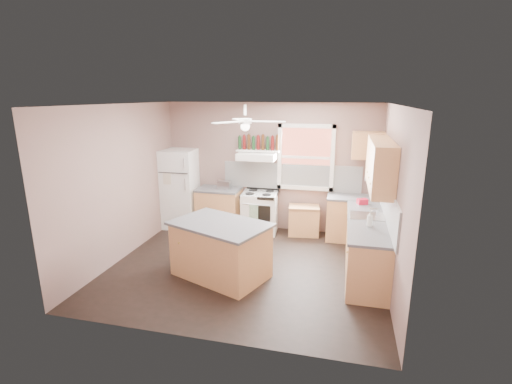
% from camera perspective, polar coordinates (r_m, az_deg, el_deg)
% --- Properties ---
extents(floor, '(4.50, 4.50, 0.00)m').
position_cam_1_polar(floor, '(6.46, -1.52, -11.41)').
color(floor, black).
rests_on(floor, ground).
extents(ceiling, '(4.50, 4.50, 0.00)m').
position_cam_1_polar(ceiling, '(5.80, -1.70, 13.30)').
color(ceiling, white).
rests_on(ceiling, ground).
extents(wall_back, '(4.50, 0.05, 2.70)m').
position_cam_1_polar(wall_back, '(7.91, 2.23, 3.83)').
color(wall_back, '#7C5F57').
rests_on(wall_back, ground).
extents(wall_right, '(0.05, 4.00, 2.70)m').
position_cam_1_polar(wall_right, '(5.84, 20.49, -1.04)').
color(wall_right, '#7C5F57').
rests_on(wall_right, ground).
extents(wall_left, '(0.05, 4.00, 2.70)m').
position_cam_1_polar(wall_left, '(6.92, -20.10, 1.36)').
color(wall_left, '#7C5F57').
rests_on(wall_left, ground).
extents(backsplash_back, '(2.90, 0.03, 0.55)m').
position_cam_1_polar(backsplash_back, '(7.84, 5.39, 2.36)').
color(backsplash_back, white).
rests_on(backsplash_back, wall_back).
extents(backsplash_right, '(0.03, 2.60, 0.55)m').
position_cam_1_polar(backsplash_right, '(6.17, 19.67, -1.85)').
color(backsplash_right, white).
rests_on(backsplash_right, wall_right).
extents(window_view, '(1.00, 0.02, 1.20)m').
position_cam_1_polar(window_view, '(7.72, 7.67, 5.31)').
color(window_view, brown).
rests_on(window_view, wall_back).
extents(window_frame, '(1.16, 0.07, 1.36)m').
position_cam_1_polar(window_frame, '(7.69, 7.65, 5.28)').
color(window_frame, white).
rests_on(window_frame, wall_back).
extents(refrigerator, '(0.77, 0.75, 1.71)m').
position_cam_1_polar(refrigerator, '(8.28, -11.66, 0.52)').
color(refrigerator, white).
rests_on(refrigerator, floor).
extents(base_cabinet_left, '(0.90, 0.60, 0.86)m').
position_cam_1_polar(base_cabinet_left, '(8.11, -5.67, -2.68)').
color(base_cabinet_left, tan).
rests_on(base_cabinet_left, floor).
extents(counter_left, '(0.92, 0.62, 0.04)m').
position_cam_1_polar(counter_left, '(7.98, -5.75, 0.40)').
color(counter_left, '#4C4C4F').
rests_on(counter_left, base_cabinet_left).
extents(toaster, '(0.28, 0.17, 0.18)m').
position_cam_1_polar(toaster, '(7.90, -4.95, 1.09)').
color(toaster, silver).
rests_on(toaster, counter_left).
extents(stove, '(0.77, 0.69, 0.86)m').
position_cam_1_polar(stove, '(7.86, 0.60, -3.16)').
color(stove, white).
rests_on(stove, floor).
extents(range_hood, '(0.78, 0.50, 0.14)m').
position_cam_1_polar(range_hood, '(7.65, 0.14, 5.51)').
color(range_hood, white).
rests_on(range_hood, wall_back).
extents(bottle_shelf, '(0.90, 0.26, 0.03)m').
position_cam_1_polar(bottle_shelf, '(7.75, 0.35, 6.38)').
color(bottle_shelf, white).
rests_on(bottle_shelf, range_hood).
extents(cart, '(0.67, 0.49, 0.62)m').
position_cam_1_polar(cart, '(7.81, 7.34, -4.35)').
color(cart, tan).
rests_on(cart, floor).
extents(base_cabinet_corner, '(1.00, 0.60, 0.86)m').
position_cam_1_polar(base_cabinet_corner, '(7.69, 14.59, -4.07)').
color(base_cabinet_corner, tan).
rests_on(base_cabinet_corner, floor).
extents(base_cabinet_right, '(0.60, 2.20, 0.86)m').
position_cam_1_polar(base_cabinet_right, '(6.38, 16.53, -8.13)').
color(base_cabinet_right, tan).
rests_on(base_cabinet_right, floor).
extents(counter_corner, '(1.02, 0.62, 0.04)m').
position_cam_1_polar(counter_corner, '(7.56, 14.81, -0.84)').
color(counter_corner, '#4C4C4F').
rests_on(counter_corner, base_cabinet_corner).
extents(counter_right, '(0.62, 2.22, 0.04)m').
position_cam_1_polar(counter_right, '(6.23, 16.74, -4.30)').
color(counter_right, '#4C4C4F').
rests_on(counter_right, base_cabinet_right).
extents(sink, '(0.55, 0.45, 0.03)m').
position_cam_1_polar(sink, '(6.41, 16.67, -3.61)').
color(sink, silver).
rests_on(sink, counter_right).
extents(faucet, '(0.03, 0.03, 0.14)m').
position_cam_1_polar(faucet, '(6.40, 18.15, -3.05)').
color(faucet, silver).
rests_on(faucet, sink).
extents(upper_cabinet_right, '(0.33, 1.80, 0.76)m').
position_cam_1_polar(upper_cabinet_right, '(6.21, 18.55, 4.10)').
color(upper_cabinet_right, tan).
rests_on(upper_cabinet_right, wall_right).
extents(upper_cabinet_corner, '(0.60, 0.33, 0.52)m').
position_cam_1_polar(upper_cabinet_corner, '(7.50, 16.84, 6.86)').
color(upper_cabinet_corner, tan).
rests_on(upper_cabinet_corner, wall_back).
extents(paper_towel, '(0.26, 0.12, 0.12)m').
position_cam_1_polar(paper_towel, '(7.64, 17.37, 2.01)').
color(paper_towel, white).
rests_on(paper_towel, wall_back).
extents(island, '(1.64, 1.35, 0.86)m').
position_cam_1_polar(island, '(6.02, -5.44, -8.99)').
color(island, tan).
rests_on(island, floor).
extents(island_top, '(1.74, 1.46, 0.04)m').
position_cam_1_polar(island_top, '(5.85, -5.54, -4.95)').
color(island_top, '#4C4C4F').
rests_on(island_top, island).
extents(ceiling_fan_hub, '(0.20, 0.20, 0.08)m').
position_cam_1_polar(ceiling_fan_hub, '(5.81, -1.68, 10.84)').
color(ceiling_fan_hub, white).
rests_on(ceiling_fan_hub, ceiling).
extents(soap_bottle, '(0.13, 0.13, 0.24)m').
position_cam_1_polar(soap_bottle, '(5.90, 17.13, -3.93)').
color(soap_bottle, silver).
rests_on(soap_bottle, counter_right).
extents(red_caddy, '(0.21, 0.18, 0.10)m').
position_cam_1_polar(red_caddy, '(7.06, 16.04, -1.42)').
color(red_caddy, '#AF0F25').
rests_on(red_caddy, counter_right).
extents(wine_bottles, '(0.86, 0.06, 0.31)m').
position_cam_1_polar(wine_bottles, '(7.73, 0.38, 7.56)').
color(wine_bottles, '#143819').
rests_on(wine_bottles, bottle_shelf).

